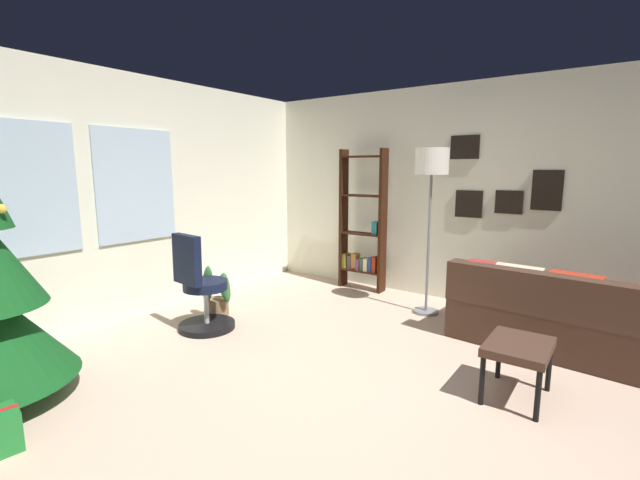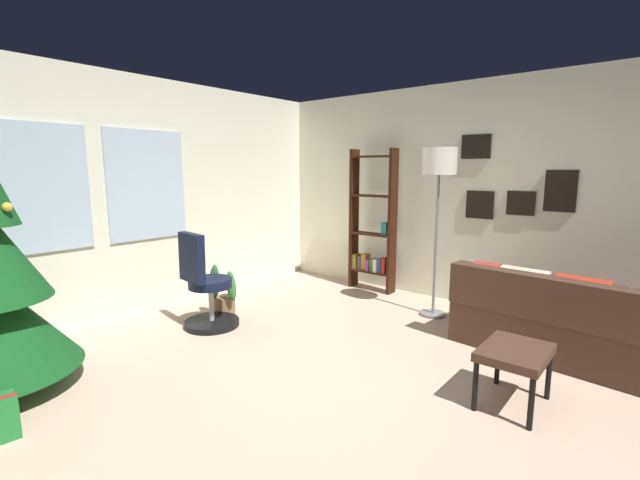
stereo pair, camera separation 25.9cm
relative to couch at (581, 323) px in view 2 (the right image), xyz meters
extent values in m
cube|color=beige|center=(-1.91, 1.01, -0.32)|extent=(5.33, 6.02, 0.10)
cube|color=silver|center=(-1.91, 4.08, 1.04)|extent=(5.33, 0.10, 2.61)
cube|color=silver|center=(-2.84, 4.02, 1.17)|extent=(0.90, 0.03, 1.20)
cube|color=silver|center=(-1.77, 4.02, 1.17)|extent=(0.90, 0.03, 1.20)
cube|color=silver|center=(0.81, 1.01, 1.04)|extent=(0.10, 6.02, 2.61)
cube|color=black|center=(0.75, 0.39, 1.12)|extent=(0.02, 0.30, 0.43)
cube|color=black|center=(0.75, 1.21, 0.93)|extent=(0.02, 0.31, 0.32)
cube|color=black|center=(0.75, 1.29, 1.59)|extent=(0.02, 0.33, 0.27)
cube|color=black|center=(0.75, 0.77, 0.98)|extent=(0.02, 0.29, 0.26)
cube|color=#462E22|center=(-0.08, 0.08, -0.08)|extent=(1.11, 1.88, 0.38)
cube|color=#462E22|center=(-0.47, 0.11, 0.30)|extent=(0.37, 1.81, 0.36)
cube|color=#462E22|center=(0.00, 0.90, 0.22)|extent=(0.95, 0.23, 0.20)
cube|color=red|center=(-0.36, -0.03, 0.29)|extent=(0.23, 0.42, 0.41)
cube|color=beige|center=(-0.32, 0.41, 0.29)|extent=(0.23, 0.41, 0.42)
cube|color=#A3312B|center=(-0.30, 0.66, 0.29)|extent=(0.18, 0.40, 0.41)
cube|color=#462E22|center=(-1.28, 0.21, 0.11)|extent=(0.53, 0.41, 0.06)
cylinder|color=black|center=(-1.52, 0.04, -0.09)|extent=(0.04, 0.04, 0.35)
cylinder|color=black|center=(-1.05, 0.04, -0.09)|extent=(0.04, 0.04, 0.35)
cylinder|color=black|center=(-1.52, 0.38, -0.09)|extent=(0.04, 0.04, 0.35)
cylinder|color=black|center=(-1.05, 0.38, -0.09)|extent=(0.04, 0.04, 0.35)
sphere|color=gold|center=(-3.36, 2.96, 1.09)|extent=(0.06, 0.06, 0.06)
cylinder|color=black|center=(-1.68, 3.06, -0.24)|extent=(0.56, 0.56, 0.06)
cylinder|color=#B2B2B7|center=(-1.68, 3.06, -0.01)|extent=(0.05, 0.05, 0.40)
cylinder|color=black|center=(-1.68, 3.06, 0.19)|extent=(0.44, 0.44, 0.09)
cube|color=black|center=(-1.87, 3.08, 0.48)|extent=(0.13, 0.40, 0.48)
cube|color=black|center=(0.54, 2.23, 0.67)|extent=(0.18, 0.04, 1.87)
cube|color=black|center=(0.54, 2.83, 0.67)|extent=(0.18, 0.04, 1.87)
cube|color=black|center=(0.54, 2.53, -0.02)|extent=(0.18, 0.56, 0.02)
cube|color=black|center=(0.54, 2.53, 0.49)|extent=(0.18, 0.56, 0.02)
cube|color=black|center=(0.54, 2.53, 1.00)|extent=(0.18, 0.56, 0.02)
cube|color=black|center=(0.54, 2.53, 1.50)|extent=(0.18, 0.56, 0.02)
cube|color=#A52B15|center=(0.55, 2.32, 0.10)|extent=(0.16, 0.05, 0.21)
cube|color=navy|center=(0.55, 2.38, 0.09)|extent=(0.15, 0.05, 0.19)
cube|color=beige|center=(0.54, 2.44, 0.08)|extent=(0.16, 0.05, 0.17)
cube|color=#386136|center=(0.55, 2.51, 0.07)|extent=(0.15, 0.05, 0.16)
cube|color=#7A356D|center=(0.54, 2.57, 0.07)|extent=(0.17, 0.04, 0.15)
cube|color=#B37D33|center=(0.56, 2.64, 0.10)|extent=(0.13, 0.08, 0.21)
cube|color=#594554|center=(0.56, 2.71, 0.08)|extent=(0.13, 0.05, 0.18)
cube|color=olive|center=(0.55, 2.78, 0.09)|extent=(0.15, 0.05, 0.20)
cube|color=teal|center=(0.56, 2.33, 0.58)|extent=(0.14, 0.07, 0.16)
cylinder|color=slate|center=(0.09, 1.43, -0.25)|extent=(0.28, 0.28, 0.03)
cylinder|color=slate|center=(0.09, 1.43, 0.52)|extent=(0.03, 0.03, 1.52)
cylinder|color=silver|center=(0.09, 1.43, 1.42)|extent=(0.36, 0.36, 0.28)
cylinder|color=olive|center=(-1.35, 3.28, -0.17)|extent=(0.24, 0.24, 0.19)
ellipsoid|color=#336C34|center=(-1.27, 3.25, 0.06)|extent=(0.17, 0.14, 0.29)
ellipsoid|color=#336C34|center=(-1.45, 3.31, 0.12)|extent=(0.13, 0.20, 0.41)
ellipsoid|color=#336C34|center=(-1.38, 3.11, 0.08)|extent=(0.12, 0.16, 0.34)
ellipsoid|color=#336C34|center=(-1.46, 3.28, 0.12)|extent=(0.15, 0.18, 0.42)
camera|label=1|loc=(-4.40, -0.31, 1.34)|focal=24.04mm
camera|label=2|loc=(-4.24, -0.51, 1.34)|focal=24.04mm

